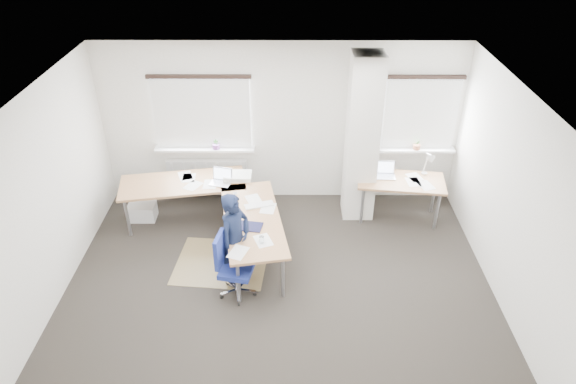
{
  "coord_description": "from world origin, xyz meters",
  "views": [
    {
      "loc": [
        0.16,
        -5.4,
        4.98
      ],
      "look_at": [
        0.13,
        0.9,
        1.06
      ],
      "focal_mm": 32.0,
      "sensor_mm": 36.0,
      "label": 1
    }
  ],
  "objects_px": {
    "desk_main": "(219,201)",
    "person": "(236,240)",
    "desk_side": "(401,182)",
    "task_chair": "(235,278)"
  },
  "relations": [
    {
      "from": "person",
      "to": "desk_main",
      "type": "bearing_deg",
      "value": 53.54
    },
    {
      "from": "desk_main",
      "to": "person",
      "type": "relative_size",
      "value": 1.96
    },
    {
      "from": "desk_side",
      "to": "desk_main",
      "type": "bearing_deg",
      "value": -161.34
    },
    {
      "from": "desk_side",
      "to": "person",
      "type": "relative_size",
      "value": 1.03
    },
    {
      "from": "desk_main",
      "to": "desk_side",
      "type": "xyz_separation_m",
      "value": [
        2.92,
        0.58,
        -0.01
      ]
    },
    {
      "from": "desk_main",
      "to": "person",
      "type": "xyz_separation_m",
      "value": [
        0.35,
        -1.03,
        0.02
      ]
    },
    {
      "from": "desk_main",
      "to": "person",
      "type": "height_order",
      "value": "person"
    },
    {
      "from": "desk_main",
      "to": "task_chair",
      "type": "bearing_deg",
      "value": -85.33
    },
    {
      "from": "desk_side",
      "to": "person",
      "type": "xyz_separation_m",
      "value": [
        -2.57,
        -1.61,
        0.03
      ]
    },
    {
      "from": "task_chair",
      "to": "desk_main",
      "type": "bearing_deg",
      "value": 115.24
    }
  ]
}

